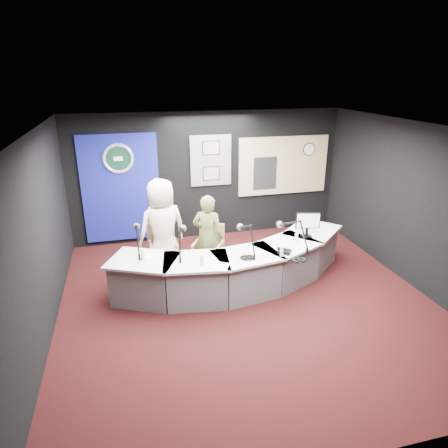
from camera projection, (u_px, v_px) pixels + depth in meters
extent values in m
plane|color=black|center=(247.00, 302.00, 6.61)|extent=(6.00, 6.00, 0.00)
cube|color=silver|center=(252.00, 130.00, 5.61)|extent=(6.00, 6.00, 0.02)
cube|color=black|center=(209.00, 176.00, 8.82)|extent=(6.00, 0.02, 2.80)
cube|color=black|center=(356.00, 344.00, 3.39)|extent=(6.00, 0.02, 2.80)
cube|color=black|center=(39.00, 242.00, 5.42)|extent=(0.02, 6.00, 2.80)
cube|color=black|center=(417.00, 207.00, 6.79)|extent=(0.02, 6.00, 2.80)
cube|color=navy|center=(121.00, 189.00, 8.42)|extent=(1.60, 0.05, 2.30)
torus|color=silver|center=(118.00, 159.00, 8.15)|extent=(0.63, 0.07, 0.63)
cylinder|color=#0D301F|center=(118.00, 159.00, 8.15)|extent=(0.48, 0.01, 0.48)
cube|color=slate|center=(211.00, 161.00, 8.68)|extent=(0.90, 0.04, 1.10)
cube|color=#80715D|center=(211.00, 148.00, 8.56)|extent=(0.34, 0.02, 0.27)
cube|color=#80715D|center=(211.00, 174.00, 8.76)|extent=(0.34, 0.02, 0.27)
cube|color=tan|center=(283.00, 165.00, 9.14)|extent=(2.12, 0.06, 1.32)
cube|color=#F9E09D|center=(283.00, 166.00, 9.13)|extent=(2.00, 0.02, 1.20)
cube|color=black|center=(265.00, 173.00, 9.07)|extent=(0.55, 0.02, 0.75)
cylinder|color=white|center=(309.00, 149.00, 9.13)|extent=(0.28, 0.01, 0.28)
cube|color=gray|center=(161.00, 239.00, 7.50)|extent=(0.50, 0.11, 0.70)
imported|color=beige|center=(162.00, 229.00, 7.17)|extent=(1.04, 0.84, 1.84)
imported|color=#505E31|center=(208.00, 236.00, 7.22)|extent=(0.67, 0.59, 1.55)
cube|color=black|center=(308.00, 220.00, 7.15)|extent=(0.39, 0.11, 0.27)
cube|color=black|center=(284.00, 251.00, 6.61)|extent=(0.27, 0.26, 0.05)
torus|color=black|center=(299.00, 260.00, 6.33)|extent=(0.20, 0.20, 0.03)
torus|color=black|center=(247.00, 257.00, 6.42)|extent=(0.24, 0.24, 0.04)
cube|color=white|center=(148.00, 254.00, 6.56)|extent=(0.33, 0.36, 0.00)
cube|color=white|center=(222.00, 267.00, 6.15)|extent=(0.31, 0.34, 0.00)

